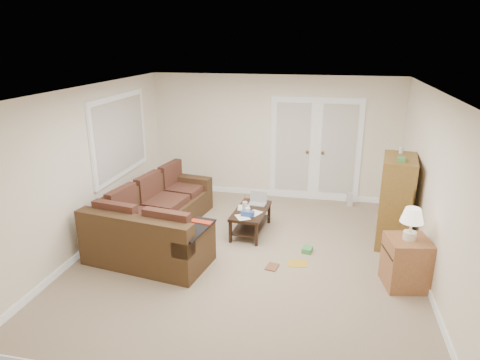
% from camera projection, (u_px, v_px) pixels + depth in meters
% --- Properties ---
extents(floor, '(5.50, 5.50, 0.00)m').
position_uv_depth(floor, '(248.00, 256.00, 6.52)').
color(floor, tan).
rests_on(floor, ground).
extents(ceiling, '(5.00, 5.50, 0.02)m').
position_uv_depth(ceiling, '(249.00, 90.00, 5.74)').
color(ceiling, silver).
rests_on(ceiling, wall_back).
extents(wall_left, '(0.02, 5.50, 2.50)m').
position_uv_depth(wall_left, '(90.00, 168.00, 6.61)').
color(wall_left, white).
rests_on(wall_left, floor).
extents(wall_right, '(0.02, 5.50, 2.50)m').
position_uv_depth(wall_right, '(434.00, 190.00, 5.64)').
color(wall_right, white).
rests_on(wall_right, floor).
extents(wall_back, '(5.00, 0.02, 2.50)m').
position_uv_depth(wall_back, '(273.00, 137.00, 8.68)').
color(wall_back, white).
rests_on(wall_back, floor).
extents(wall_front, '(5.00, 0.02, 2.50)m').
position_uv_depth(wall_front, '(187.00, 278.00, 3.57)').
color(wall_front, white).
rests_on(wall_front, floor).
extents(baseboards, '(5.00, 5.50, 0.10)m').
position_uv_depth(baseboards, '(248.00, 253.00, 6.50)').
color(baseboards, silver).
rests_on(baseboards, floor).
extents(french_doors, '(1.80, 0.05, 2.13)m').
position_uv_depth(french_doors, '(315.00, 150.00, 8.55)').
color(french_doors, silver).
rests_on(french_doors, floor).
extents(window_left, '(0.05, 1.92, 1.42)m').
position_uv_depth(window_left, '(120.00, 136.00, 7.44)').
color(window_left, silver).
rests_on(window_left, wall_left).
extents(sectional_sofa, '(1.94, 2.98, 0.84)m').
position_uv_depth(sectional_sofa, '(156.00, 222.00, 6.92)').
color(sectional_sofa, '#47311B').
rests_on(sectional_sofa, floor).
extents(coffee_table, '(0.58, 1.05, 0.69)m').
position_uv_depth(coffee_table, '(251.00, 220.00, 7.28)').
color(coffee_table, black).
rests_on(coffee_table, floor).
extents(tv_armoire, '(0.60, 0.95, 1.54)m').
position_uv_depth(tv_armoire, '(396.00, 200.00, 6.76)').
color(tv_armoire, brown).
rests_on(tv_armoire, floor).
extents(side_cabinet, '(0.61, 0.61, 1.11)m').
position_uv_depth(side_cabinet, '(406.00, 259.00, 5.63)').
color(side_cabinet, '#996138').
rests_on(side_cabinet, floor).
extents(space_heater, '(0.11, 0.10, 0.28)m').
position_uv_depth(space_heater, '(350.00, 199.00, 8.44)').
color(space_heater, silver).
rests_on(space_heater, floor).
extents(floor_magazine, '(0.30, 0.24, 0.01)m').
position_uv_depth(floor_magazine, '(298.00, 263.00, 6.30)').
color(floor_magazine, gold).
rests_on(floor_magazine, floor).
extents(floor_greenbox, '(0.17, 0.21, 0.07)m').
position_uv_depth(floor_greenbox, '(307.00, 250.00, 6.65)').
color(floor_greenbox, '#44964B').
rests_on(floor_greenbox, floor).
extents(floor_book, '(0.20, 0.25, 0.02)m').
position_uv_depth(floor_book, '(267.00, 266.00, 6.23)').
color(floor_book, brown).
rests_on(floor_book, floor).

